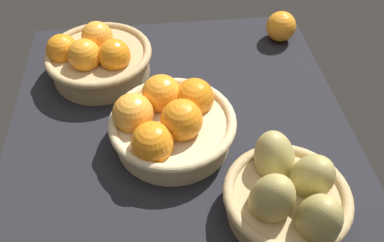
% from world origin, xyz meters
% --- Properties ---
extents(market_tray, '(0.84, 0.72, 0.03)m').
position_xyz_m(market_tray, '(0.00, 0.00, 0.01)').
color(market_tray, black).
rests_on(market_tray, ground).
extents(basket_near_left_pears, '(0.24, 0.22, 0.14)m').
position_xyz_m(basket_near_left_pears, '(-0.20, -0.16, 0.08)').
color(basket_near_left_pears, tan).
rests_on(basket_near_left_pears, market_tray).
extents(basket_far_right, '(0.25, 0.25, 0.12)m').
position_xyz_m(basket_far_right, '(0.22, 0.17, 0.08)').
color(basket_far_right, tan).
rests_on(basket_far_right, market_tray).
extents(basket_center, '(0.25, 0.25, 0.12)m').
position_xyz_m(basket_center, '(-0.01, 0.02, 0.08)').
color(basket_center, '#D3BC8C').
rests_on(basket_center, market_tray).
extents(loose_orange_front_gap, '(0.08, 0.08, 0.08)m').
position_xyz_m(loose_orange_front_gap, '(0.31, -0.29, 0.07)').
color(loose_orange_front_gap, orange).
rests_on(loose_orange_front_gap, market_tray).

